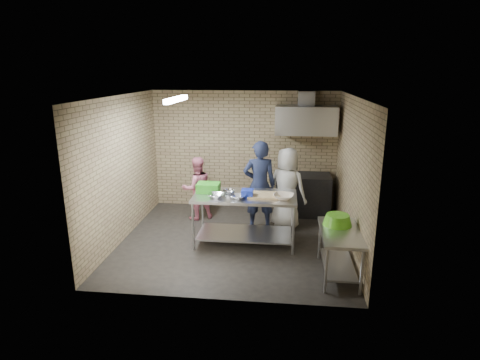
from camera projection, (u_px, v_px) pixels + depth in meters
The scene contains 26 objects.
floor at pixel (234, 241), 7.52m from camera, with size 4.20×4.20×0.00m, color black.
ceiling at pixel (233, 96), 6.79m from camera, with size 4.20×4.20×0.00m, color black.
back_wall at pixel (244, 151), 9.07m from camera, with size 4.20×0.06×2.70m, color #9C8A61.
front_wall at pixel (214, 210), 5.24m from camera, with size 4.20×0.06×2.70m, color #9C8A61.
left_wall at pixel (122, 169), 7.37m from camera, with size 0.06×4.00×2.70m, color #9C8A61.
right_wall at pixel (352, 175), 6.93m from camera, with size 0.06×4.00×2.70m, color #9C8A61.
prep_table at pixel (245, 219), 7.33m from camera, with size 1.87×0.94×0.94m, color silver.
side_counter at pixel (339, 253), 6.17m from camera, with size 0.60×1.20×0.75m, color silver.
stove at pixel (303, 194), 8.83m from camera, with size 1.20×0.70×0.90m, color black.
range_hood at pixel (306, 120), 8.44m from camera, with size 1.30×0.60×0.60m, color silver.
hood_duct at pixel (306, 98), 8.46m from camera, with size 0.35×0.30×0.30m, color #A5A8AD.
wall_shelf at pixel (319, 128), 8.64m from camera, with size 0.80×0.20×0.04m, color #3F2B19.
fluorescent_fixture at pixel (176, 99), 6.91m from camera, with size 0.10×1.25×0.08m, color white.
green_crate at pixel (208, 188), 7.37m from camera, with size 0.42×0.31×0.17m, color #25921B.
blue_tub at pixel (247, 193), 7.08m from camera, with size 0.21×0.21×0.14m, color #182EB7.
cutting_board at pixel (264, 195), 7.14m from camera, with size 0.57×0.44×0.03m, color tan.
mixing_bowl_a at pixel (216, 196), 7.05m from camera, with size 0.29×0.29×0.07m, color silver.
mixing_bowl_b at pixel (229, 192), 7.27m from camera, with size 0.22×0.22×0.07m, color #A9ABB0.
mixing_bowl_c at pixel (238, 197), 6.99m from camera, with size 0.27×0.27×0.07m, color #ABAEB2.
ceramic_bowl at pixel (284, 197), 6.97m from camera, with size 0.36×0.36×0.09m, color beige.
green_basin at pixel (338, 220), 6.29m from camera, with size 0.46×0.46×0.17m, color #59C626, non-canonical shape.
bottle_red at pixel (307, 122), 8.63m from camera, with size 0.07×0.07×0.18m, color #B22619.
bottle_green at pixel (326, 123), 8.59m from camera, with size 0.06×0.06×0.15m, color green.
man_navy at pixel (259, 185), 7.94m from camera, with size 0.66×0.43×1.81m, color #151A35.
woman_pink at pixel (197, 188), 8.48m from camera, with size 0.66×0.52×1.37m, color #CE6D85.
woman_white at pixel (287, 188), 8.02m from camera, with size 0.81×0.52×1.65m, color silver.
Camera 1 is at (0.88, -6.87, 3.14)m, focal length 29.59 mm.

